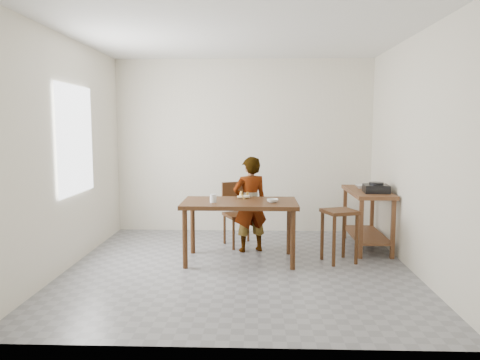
{
  "coord_description": "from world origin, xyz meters",
  "views": [
    {
      "loc": [
        0.2,
        -5.35,
        1.66
      ],
      "look_at": [
        0.0,
        0.4,
        1.0
      ],
      "focal_mm": 35.0,
      "sensor_mm": 36.0,
      "label": 1
    }
  ],
  "objects_px": {
    "prep_counter": "(367,219)",
    "dining_chair": "(241,215)",
    "child": "(250,204)",
    "stool": "(339,236)",
    "dining_table": "(240,231)"
  },
  "relations": [
    {
      "from": "dining_table",
      "to": "stool",
      "type": "xyz_separation_m",
      "value": [
        1.22,
        0.0,
        -0.05
      ]
    },
    {
      "from": "prep_counter",
      "to": "stool",
      "type": "relative_size",
      "value": 1.85
    },
    {
      "from": "prep_counter",
      "to": "child",
      "type": "height_order",
      "value": "child"
    },
    {
      "from": "prep_counter",
      "to": "dining_chair",
      "type": "bearing_deg",
      "value": 178.25
    },
    {
      "from": "dining_table",
      "to": "dining_chair",
      "type": "distance_m",
      "value": 0.76
    },
    {
      "from": "prep_counter",
      "to": "stool",
      "type": "xyz_separation_m",
      "value": [
        -0.5,
        -0.7,
        -0.07
      ]
    },
    {
      "from": "prep_counter",
      "to": "dining_chair",
      "type": "xyz_separation_m",
      "value": [
        -1.73,
        0.05,
        0.04
      ]
    },
    {
      "from": "child",
      "to": "prep_counter",
      "type": "bearing_deg",
      "value": 169.03
    },
    {
      "from": "child",
      "to": "stool",
      "type": "distance_m",
      "value": 1.23
    },
    {
      "from": "child",
      "to": "dining_chair",
      "type": "bearing_deg",
      "value": -85.56
    },
    {
      "from": "dining_table",
      "to": "child",
      "type": "height_order",
      "value": "child"
    },
    {
      "from": "child",
      "to": "dining_table",
      "type": "bearing_deg",
      "value": 55.93
    },
    {
      "from": "prep_counter",
      "to": "stool",
      "type": "height_order",
      "value": "prep_counter"
    },
    {
      "from": "dining_table",
      "to": "child",
      "type": "bearing_deg",
      "value": 75.34
    },
    {
      "from": "child",
      "to": "stool",
      "type": "xyz_separation_m",
      "value": [
        1.1,
        -0.46,
        -0.31
      ]
    }
  ]
}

